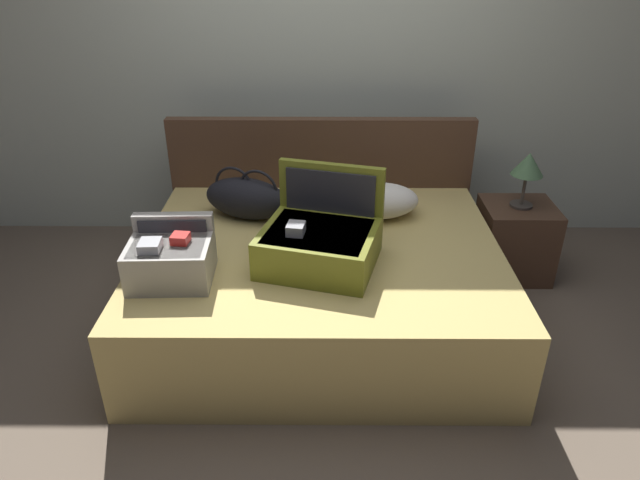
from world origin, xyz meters
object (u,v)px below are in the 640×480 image
object	(u,v)px
hard_case_large	(320,241)
nightstand	(514,240)
bed	(320,285)
hard_case_medium	(170,258)
duffel_bag	(247,198)
table_lamp	(528,167)
pillow_near_headboard	(376,201)

from	to	relation	value
hard_case_large	nightstand	world-z (taller)	hard_case_large
bed	hard_case_medium	xyz separation A→B (m)	(-0.71, -0.33, 0.36)
duffel_bag	bed	bearing A→B (deg)	-39.29
hard_case_large	table_lamp	xyz separation A→B (m)	(1.24, 0.72, 0.12)
pillow_near_headboard	hard_case_large	bearing A→B (deg)	-120.96
hard_case_large	hard_case_medium	world-z (taller)	hard_case_large
bed	hard_case_large	size ratio (longest dim) A/B	2.90
table_lamp	duffel_bag	bearing A→B (deg)	-173.47
hard_case_large	table_lamp	size ratio (longest dim) A/B	1.92
pillow_near_headboard	bed	bearing A→B (deg)	-131.71
hard_case_large	nightstand	distance (m)	1.48
hard_case_large	hard_case_medium	bearing A→B (deg)	-152.29
hard_case_medium	duffel_bag	distance (m)	0.74
hard_case_large	table_lamp	world-z (taller)	hard_case_large
nightstand	table_lamp	xyz separation A→B (m)	(0.00, -0.00, 0.50)
hard_case_large	pillow_near_headboard	world-z (taller)	hard_case_large
bed	pillow_near_headboard	xyz separation A→B (m)	(0.32, 0.36, 0.35)
nightstand	table_lamp	bearing A→B (deg)	-90.00
hard_case_medium	nightstand	bearing A→B (deg)	22.06
duffel_bag	table_lamp	world-z (taller)	table_lamp
hard_case_medium	duffel_bag	world-z (taller)	duffel_bag
hard_case_medium	hard_case_large	bearing A→B (deg)	10.36
hard_case_medium	pillow_near_headboard	xyz separation A→B (m)	(1.03, 0.69, -0.01)
bed	hard_case_large	xyz separation A→B (m)	(0.00, -0.18, 0.37)
hard_case_large	nightstand	xyz separation A→B (m)	(1.24, 0.72, -0.38)
duffel_bag	nightstand	distance (m)	1.72
duffel_bag	table_lamp	bearing A→B (deg)	6.53
duffel_bag	table_lamp	distance (m)	1.69
table_lamp	hard_case_medium	bearing A→B (deg)	-155.86
hard_case_medium	table_lamp	distance (m)	2.14
hard_case_medium	table_lamp	bearing A→B (deg)	22.06
hard_case_large	pillow_near_headboard	bearing A→B (deg)	74.30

